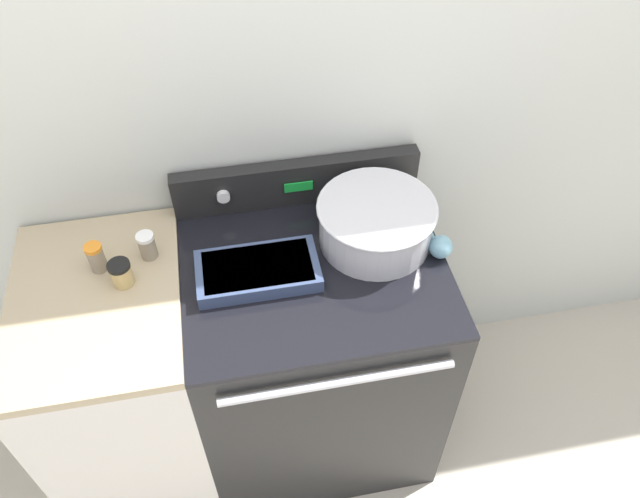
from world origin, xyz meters
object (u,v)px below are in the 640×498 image
(ladle, at_px, (439,244))
(spice_jar_white_cap, at_px, (147,246))
(mixing_bowl, at_px, (376,221))
(spice_jar_black_cap, at_px, (121,273))
(spice_jar_orange_cap, at_px, (96,257))
(casserole_dish, at_px, (258,270))

(ladle, xyz_separation_m, spice_jar_white_cap, (-0.84, 0.13, 0.02))
(mixing_bowl, height_order, spice_jar_white_cap, mixing_bowl)
(spice_jar_black_cap, bearing_deg, spice_jar_white_cap, 51.24)
(ladle, distance_m, spice_jar_orange_cap, 0.99)
(ladle, bearing_deg, spice_jar_orange_cap, 173.72)
(casserole_dish, bearing_deg, ladle, -0.32)
(spice_jar_white_cap, bearing_deg, spice_jar_black_cap, -128.76)
(casserole_dish, relative_size, spice_jar_orange_cap, 3.78)
(spice_jar_white_cap, height_order, spice_jar_orange_cap, spice_jar_orange_cap)
(spice_jar_orange_cap, bearing_deg, ladle, -6.28)
(casserole_dish, bearing_deg, mixing_bowl, 12.19)
(ladle, relative_size, spice_jar_white_cap, 3.40)
(casserole_dish, height_order, spice_jar_white_cap, spice_jar_white_cap)
(mixing_bowl, relative_size, spice_jar_orange_cap, 3.83)
(mixing_bowl, bearing_deg, spice_jar_black_cap, -176.90)
(ladle, relative_size, spice_jar_orange_cap, 3.12)
(casserole_dish, height_order, spice_jar_black_cap, spice_jar_black_cap)
(casserole_dish, xyz_separation_m, ladle, (0.54, -0.00, 0.01))
(mixing_bowl, bearing_deg, ladle, -25.13)
(ladle, bearing_deg, spice_jar_black_cap, 177.40)
(spice_jar_orange_cap, bearing_deg, casserole_dish, -13.31)
(spice_jar_white_cap, bearing_deg, casserole_dish, -22.94)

